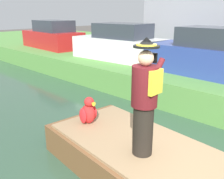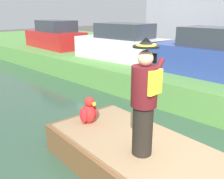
% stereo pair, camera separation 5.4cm
% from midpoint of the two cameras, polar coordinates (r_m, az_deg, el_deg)
% --- Properties ---
extents(boat, '(2.19, 4.35, 0.61)m').
position_cam_midpoint_polar(boat, '(4.45, 8.51, -16.82)').
color(boat, brown).
rests_on(boat, canal_water).
extents(person_pirate, '(0.61, 0.42, 1.85)m').
position_cam_midpoint_polar(person_pirate, '(3.77, 7.15, -2.24)').
color(person_pirate, black).
rests_on(person_pirate, boat).
extents(parrot_plush, '(0.36, 0.35, 0.57)m').
position_cam_midpoint_polar(parrot_plush, '(5.06, -5.79, -5.16)').
color(parrot_plush, red).
rests_on(parrot_plush, boat).
extents(parked_car_blue, '(1.86, 4.06, 1.50)m').
position_cam_midpoint_polar(parked_car_blue, '(8.57, 21.58, 7.42)').
color(parked_car_blue, '#2D4293').
rests_on(parked_car_blue, grass_bank_far).
extents(parked_car_white, '(1.94, 4.10, 1.50)m').
position_cam_midpoint_polar(parked_car_white, '(10.67, 1.62, 10.40)').
color(parked_car_white, white).
rests_on(parked_car_white, grass_bank_far).
extents(parked_car_red, '(1.94, 4.10, 1.50)m').
position_cam_midpoint_polar(parked_car_red, '(14.55, -13.66, 11.85)').
color(parked_car_red, red).
rests_on(parked_car_red, grass_bank_far).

